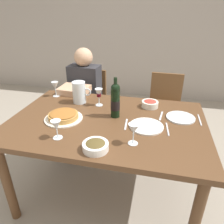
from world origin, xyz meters
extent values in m
plane|color=gray|center=(0.00, 0.00, 0.00)|extent=(8.00, 8.00, 0.00)
cube|color=#A3998E|center=(0.00, 2.51, 1.40)|extent=(8.00, 0.10, 2.80)
cube|color=brown|center=(0.00, 0.00, 0.74)|extent=(1.50, 1.00, 0.04)
cylinder|color=brown|center=(-0.67, -0.42, 0.36)|extent=(0.07, 0.07, 0.72)
cylinder|color=brown|center=(0.67, -0.42, 0.36)|extent=(0.07, 0.07, 0.72)
cylinder|color=brown|center=(-0.67, 0.42, 0.36)|extent=(0.07, 0.07, 0.72)
cylinder|color=brown|center=(0.67, 0.42, 0.36)|extent=(0.07, 0.07, 0.72)
cylinder|color=black|center=(0.05, 0.07, 0.87)|extent=(0.07, 0.07, 0.23)
sphere|color=black|center=(0.05, 0.07, 1.00)|extent=(0.07, 0.07, 0.07)
cylinder|color=black|center=(0.05, 0.07, 1.04)|extent=(0.03, 0.03, 0.07)
cylinder|color=black|center=(0.05, 0.07, 0.86)|extent=(0.07, 0.07, 0.08)
cylinder|color=silver|center=(-0.32, 0.27, 0.86)|extent=(0.12, 0.12, 0.19)
cylinder|color=silver|center=(-0.32, 0.27, 0.82)|extent=(0.11, 0.11, 0.12)
torus|color=silver|center=(-0.25, 0.27, 0.87)|extent=(0.07, 0.01, 0.07)
cylinder|color=silver|center=(-0.33, -0.06, 0.77)|extent=(0.30, 0.30, 0.01)
cylinder|color=#C18E47|center=(-0.33, -0.06, 0.79)|extent=(0.23, 0.23, 0.03)
ellipsoid|color=#9E6028|center=(-0.33, -0.06, 0.81)|extent=(0.21, 0.21, 0.02)
cylinder|color=silver|center=(0.31, 0.31, 0.79)|extent=(0.14, 0.14, 0.05)
ellipsoid|color=#B2382D|center=(0.31, 0.31, 0.80)|extent=(0.12, 0.12, 0.04)
cylinder|color=white|center=(0.03, -0.38, 0.78)|extent=(0.16, 0.16, 0.05)
ellipsoid|color=brown|center=(0.03, -0.38, 0.80)|extent=(0.13, 0.13, 0.03)
cylinder|color=silver|center=(0.24, -0.27, 0.76)|extent=(0.06, 0.06, 0.00)
cylinder|color=silver|center=(0.24, -0.27, 0.80)|extent=(0.01, 0.01, 0.08)
cone|color=silver|center=(0.24, -0.27, 0.87)|extent=(0.07, 0.07, 0.06)
cylinder|color=silver|center=(-0.13, 0.25, 0.76)|extent=(0.06, 0.06, 0.00)
cylinder|color=silver|center=(-0.13, 0.25, 0.80)|extent=(0.01, 0.01, 0.08)
cone|color=silver|center=(-0.13, 0.25, 0.88)|extent=(0.07, 0.07, 0.07)
cylinder|color=#470A14|center=(-0.13, 0.25, 0.86)|extent=(0.04, 0.04, 0.03)
cylinder|color=silver|center=(-0.60, 0.36, 0.76)|extent=(0.06, 0.06, 0.00)
cylinder|color=silver|center=(-0.60, 0.36, 0.80)|extent=(0.01, 0.01, 0.07)
cone|color=silver|center=(-0.60, 0.36, 0.87)|extent=(0.07, 0.07, 0.07)
cylinder|color=silver|center=(-0.26, -0.32, 0.76)|extent=(0.06, 0.06, 0.00)
cylinder|color=silver|center=(-0.26, -0.32, 0.80)|extent=(0.01, 0.01, 0.06)
cone|color=silver|center=(-0.26, -0.32, 0.86)|extent=(0.07, 0.07, 0.06)
cylinder|color=silver|center=(0.56, 0.15, 0.77)|extent=(0.22, 0.22, 0.01)
cylinder|color=white|center=(0.31, -0.04, 0.77)|extent=(0.25, 0.25, 0.01)
cube|color=silver|center=(0.41, 0.15, 0.76)|extent=(0.03, 0.16, 0.00)
cube|color=silver|center=(0.70, 0.15, 0.76)|extent=(0.01, 0.18, 0.00)
cube|color=silver|center=(0.46, -0.04, 0.76)|extent=(0.03, 0.18, 0.00)
cube|color=silver|center=(0.16, -0.04, 0.76)|extent=(0.03, 0.16, 0.00)
cube|color=brown|center=(-0.45, 0.81, 0.46)|extent=(0.42, 0.42, 0.02)
cube|color=brown|center=(-0.44, 0.99, 0.67)|extent=(0.36, 0.05, 0.40)
cylinder|color=brown|center=(-0.63, 0.65, 0.23)|extent=(0.04, 0.04, 0.45)
cylinder|color=brown|center=(-0.29, 0.63, 0.23)|extent=(0.04, 0.04, 0.45)
cylinder|color=brown|center=(-0.61, 0.99, 0.23)|extent=(0.04, 0.04, 0.45)
cylinder|color=brown|center=(-0.27, 0.97, 0.23)|extent=(0.04, 0.04, 0.45)
cube|color=#2D2D33|center=(-0.45, 0.77, 0.72)|extent=(0.35, 0.22, 0.50)
sphere|color=tan|center=(-0.45, 0.77, 1.06)|extent=(0.20, 0.20, 0.20)
cube|color=#33333D|center=(-0.46, 0.58, 0.47)|extent=(0.33, 0.40, 0.14)
cube|color=#33333D|center=(-0.47, 0.43, 0.20)|extent=(0.28, 0.13, 0.40)
cube|color=tan|center=(-0.47, 0.49, 0.79)|extent=(0.30, 0.26, 0.06)
cube|color=brown|center=(0.45, 0.84, 0.46)|extent=(0.42, 0.42, 0.02)
cube|color=brown|center=(0.46, 1.02, 0.67)|extent=(0.36, 0.04, 0.40)
cylinder|color=brown|center=(0.27, 0.68, 0.23)|extent=(0.04, 0.04, 0.45)
cylinder|color=brown|center=(0.61, 0.66, 0.23)|extent=(0.04, 0.04, 0.45)
cylinder|color=brown|center=(0.29, 1.02, 0.23)|extent=(0.04, 0.04, 0.45)
cylinder|color=brown|center=(0.63, 1.00, 0.23)|extent=(0.04, 0.04, 0.45)
camera|label=1|loc=(0.36, -1.39, 1.55)|focal=33.87mm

